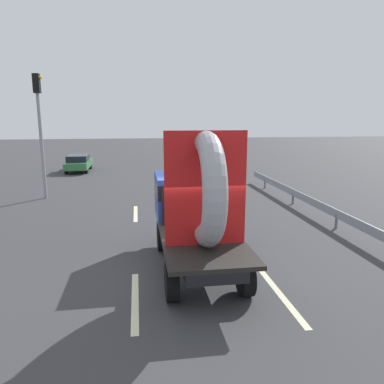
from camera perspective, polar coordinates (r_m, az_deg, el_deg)
The scene contains 10 objects.
ground_plane at distance 10.17m, azimuth -0.38°, elevation -11.99°, with size 120.00×120.00×0.00m, color #38383A.
flatbed_truck at distance 10.11m, azimuth 0.47°, elevation -1.81°, with size 2.02×5.20×3.77m.
distant_sedan at distance 26.60m, azimuth 2.19°, elevation 4.42°, with size 1.75×4.09×1.33m.
traffic_light at distance 19.65m, azimuth -22.48°, elevation 10.37°, with size 0.42×0.36×6.05m.
guardrail at distance 16.26m, azimuth 18.10°, elevation -1.51°, with size 0.10×15.57×0.71m.
lane_dash_left_near at distance 8.77m, azimuth -8.79°, elevation -16.17°, with size 2.82×0.16×0.01m, color beige.
lane_dash_left_far at distance 15.92m, azimuth -8.71°, elevation -3.29°, with size 2.61×0.16×0.01m, color beige.
lane_dash_right_near at distance 9.14m, azimuth 13.52°, elevation -15.18°, with size 2.93×0.16×0.01m, color beige.
lane_dash_right_far at distance 15.79m, azimuth 3.55°, elevation -3.30°, with size 2.31×0.16×0.01m, color beige.
oncoming_car at distance 28.92m, azimuth -17.12°, elevation 4.37°, with size 1.60×3.74×1.22m.
Camera 1 is at (-1.30, -9.22, 4.08)m, focal length 34.52 mm.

